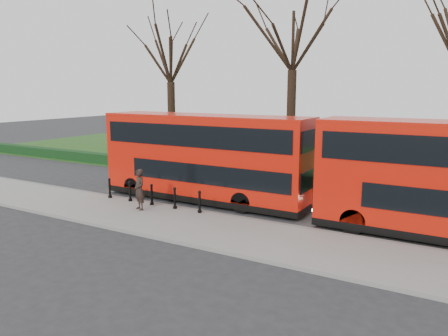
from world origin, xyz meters
The scene contains 12 objects.
ground centered at (0.00, 0.00, 0.00)m, with size 120.00×120.00×0.00m, color #28282B.
pavement centered at (0.00, -3.00, 0.07)m, with size 60.00×4.00×0.15m, color gray.
kerb centered at (0.00, -1.00, 0.07)m, with size 60.00×0.25×0.16m, color slate.
grass_verge centered at (0.00, 15.00, 0.03)m, with size 60.00×18.00×0.06m, color #224617.
hedge centered at (0.00, 6.80, 0.40)m, with size 60.00×0.90×0.80m, color black.
yellow_line_outer centered at (0.00, -0.70, 0.01)m, with size 60.00×0.10×0.01m, color yellow.
yellow_line_inner centered at (0.00, -0.50, 0.01)m, with size 60.00×0.10×0.01m, color yellow.
tree_left centered at (-8.00, 10.00, 8.42)m, with size 7.41×7.41×11.58m.
tree_mid centered at (2.00, 10.00, 9.34)m, with size 8.22×8.22×12.84m.
bollard_row centered at (-0.78, -1.35, 0.65)m, with size 5.84×0.15×1.00m.
bus_lead centered at (0.74, 1.16, 2.28)m, with size 11.37×2.61×4.53m.
pedestrian centered at (-0.70, -2.34, 1.13)m, with size 0.72×0.47×1.97m, color black.
Camera 1 is at (12.92, -17.78, 5.84)m, focal length 35.00 mm.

